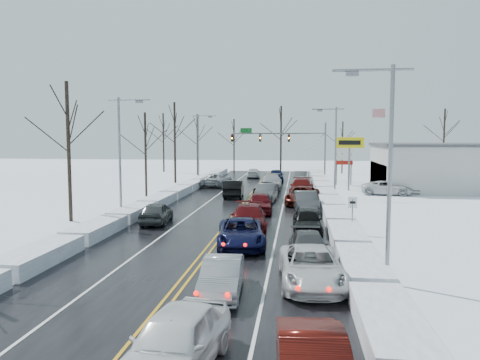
# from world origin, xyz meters

# --- Properties ---
(ground) EXTENTS (160.00, 160.00, 0.00)m
(ground) POSITION_xyz_m (0.00, 0.00, 0.00)
(ground) COLOR white
(ground) RESTS_ON ground
(road_surface) EXTENTS (14.00, 84.00, 0.01)m
(road_surface) POSITION_xyz_m (0.00, 2.00, 0.01)
(road_surface) COLOR black
(road_surface) RESTS_ON ground
(snow_bank_left) EXTENTS (1.87, 72.00, 0.81)m
(snow_bank_left) POSITION_xyz_m (-7.60, 2.00, 0.00)
(snow_bank_left) COLOR white
(snow_bank_left) RESTS_ON ground
(snow_bank_right) EXTENTS (1.87, 72.00, 0.81)m
(snow_bank_right) POSITION_xyz_m (7.60, 2.00, 0.00)
(snow_bank_right) COLOR white
(snow_bank_right) RESTS_ON ground
(traffic_signal_mast) EXTENTS (13.28, 0.39, 8.00)m
(traffic_signal_mast) POSITION_xyz_m (3.45, 27.99, 5.48)
(traffic_signal_mast) COLOR slate
(traffic_signal_mast) RESTS_ON ground
(tires_plus_sign) EXTENTS (3.20, 0.34, 6.00)m
(tires_plus_sign) POSITION_xyz_m (10.50, 15.99, 4.99)
(tires_plus_sign) COLOR slate
(tires_plus_sign) RESTS_ON ground
(used_vehicles_sign) EXTENTS (2.20, 0.22, 4.65)m
(used_vehicles_sign) POSITION_xyz_m (10.50, 22.00, 3.32)
(used_vehicles_sign) COLOR slate
(used_vehicles_sign) RESTS_ON ground
(speed_limit_sign) EXTENTS (0.55, 0.09, 2.35)m
(speed_limit_sign) POSITION_xyz_m (8.20, -8.00, 1.63)
(speed_limit_sign) COLOR slate
(speed_limit_sign) RESTS_ON ground
(flagpole) EXTENTS (1.87, 1.20, 10.00)m
(flagpole) POSITION_xyz_m (15.17, 30.00, 5.93)
(flagpole) COLOR silver
(flagpole) RESTS_ON ground
(dealership_building) EXTENTS (20.40, 12.40, 5.30)m
(dealership_building) POSITION_xyz_m (23.98, 18.00, 2.66)
(dealership_building) COLOR #B4B4AF
(dealership_building) RESTS_ON ground
(streetlight_se) EXTENTS (3.20, 0.25, 9.00)m
(streetlight_se) POSITION_xyz_m (8.30, -18.00, 5.31)
(streetlight_se) COLOR slate
(streetlight_se) RESTS_ON ground
(streetlight_ne) EXTENTS (3.20, 0.25, 9.00)m
(streetlight_ne) POSITION_xyz_m (8.30, 10.00, 5.31)
(streetlight_ne) COLOR slate
(streetlight_ne) RESTS_ON ground
(streetlight_sw) EXTENTS (3.20, 0.25, 9.00)m
(streetlight_sw) POSITION_xyz_m (-8.30, -4.00, 5.31)
(streetlight_sw) COLOR slate
(streetlight_sw) RESTS_ON ground
(streetlight_nw) EXTENTS (3.20, 0.25, 9.00)m
(streetlight_nw) POSITION_xyz_m (-8.30, 24.00, 5.31)
(streetlight_nw) COLOR slate
(streetlight_nw) RESTS_ON ground
(tree_left_b) EXTENTS (4.00, 4.00, 10.00)m
(tree_left_b) POSITION_xyz_m (-11.50, -6.00, 6.99)
(tree_left_b) COLOR #2D231C
(tree_left_b) RESTS_ON ground
(tree_left_c) EXTENTS (3.40, 3.40, 8.50)m
(tree_left_c) POSITION_xyz_m (-10.50, 8.00, 5.94)
(tree_left_c) COLOR #2D231C
(tree_left_c) RESTS_ON ground
(tree_left_d) EXTENTS (4.20, 4.20, 10.50)m
(tree_left_d) POSITION_xyz_m (-11.20, 22.00, 7.33)
(tree_left_d) COLOR #2D231C
(tree_left_d) RESTS_ON ground
(tree_left_e) EXTENTS (3.80, 3.80, 9.50)m
(tree_left_e) POSITION_xyz_m (-10.80, 34.00, 6.64)
(tree_left_e) COLOR #2D231C
(tree_left_e) RESTS_ON ground
(tree_far_a) EXTENTS (4.00, 4.00, 10.00)m
(tree_far_a) POSITION_xyz_m (-18.00, 40.00, 6.99)
(tree_far_a) COLOR #2D231C
(tree_far_a) RESTS_ON ground
(tree_far_b) EXTENTS (3.60, 3.60, 9.00)m
(tree_far_b) POSITION_xyz_m (-6.00, 41.00, 6.29)
(tree_far_b) COLOR #2D231C
(tree_far_b) RESTS_ON ground
(tree_far_c) EXTENTS (4.40, 4.40, 11.00)m
(tree_far_c) POSITION_xyz_m (2.00, 39.00, 7.68)
(tree_far_c) COLOR #2D231C
(tree_far_c) RESTS_ON ground
(tree_far_d) EXTENTS (3.40, 3.40, 8.50)m
(tree_far_d) POSITION_xyz_m (12.00, 40.50, 5.94)
(tree_far_d) COLOR #2D231C
(tree_far_d) RESTS_ON ground
(tree_far_e) EXTENTS (4.20, 4.20, 10.50)m
(tree_far_e) POSITION_xyz_m (28.00, 41.00, 7.33)
(tree_far_e) COLOR #2D231C
(tree_far_e) RESTS_ON ground
(queued_car_1) EXTENTS (1.72, 4.35, 1.41)m
(queued_car_1) POSITION_xyz_m (1.87, -20.14, 0.00)
(queued_car_1) COLOR #93969B
(queued_car_1) RESTS_ON ground
(queued_car_2) EXTENTS (3.26, 5.82, 1.54)m
(queued_car_2) POSITION_xyz_m (1.66, -12.19, 0.00)
(queued_car_2) COLOR black
(queued_car_2) RESTS_ON ground
(queued_car_3) EXTENTS (2.82, 5.84, 1.64)m
(queued_car_3) POSITION_xyz_m (1.61, -7.72, 0.00)
(queued_car_3) COLOR #4A090C
(queued_car_3) RESTS_ON ground
(queued_car_4) EXTENTS (2.14, 4.85, 1.62)m
(queued_car_4) POSITION_xyz_m (1.79, -0.64, 0.00)
(queued_car_4) COLOR #4E0A0F
(queued_car_4) RESTS_ON ground
(queued_car_5) EXTENTS (1.97, 5.10, 1.66)m
(queued_car_5) POSITION_xyz_m (1.83, 5.96, 0.00)
(queued_car_5) COLOR #464A4C
(queued_car_5) RESTS_ON ground
(queued_car_6) EXTENTS (2.54, 5.10, 1.39)m
(queued_car_6) POSITION_xyz_m (1.55, 10.20, 0.00)
(queued_car_6) COLOR black
(queued_car_6) RESTS_ON ground
(queued_car_7) EXTENTS (2.50, 5.85, 1.68)m
(queued_car_7) POSITION_xyz_m (1.76, 16.33, 0.00)
(queued_car_7) COLOR #A7AAAF
(queued_car_7) RESTS_ON ground
(queued_car_8) EXTENTS (2.19, 5.02, 1.68)m
(queued_car_8) POSITION_xyz_m (1.90, 25.08, 0.00)
(queued_car_8) COLOR black
(queued_car_8) RESTS_ON ground
(queued_car_10) EXTENTS (2.93, 5.68, 1.53)m
(queued_car_10) POSITION_xyz_m (5.36, -18.54, 0.00)
(queued_car_10) COLOR silver
(queued_car_10) RESTS_ON ground
(queued_car_11) EXTENTS (2.16, 4.71, 1.34)m
(queued_car_11) POSITION_xyz_m (5.34, -14.57, 0.00)
(queued_car_11) COLOR #393B3D
(queued_car_11) RESTS_ON ground
(queued_car_12) EXTENTS (1.95, 4.57, 1.54)m
(queued_car_12) POSITION_xyz_m (5.40, -7.88, 0.00)
(queued_car_12) COLOR black
(queued_car_12) RESTS_ON ground
(queued_car_13) EXTENTS (2.16, 5.19, 1.67)m
(queued_car_13) POSITION_xyz_m (5.44, 0.17, 0.00)
(queued_car_13) COLOR #3C3E41
(queued_car_13) RESTS_ON ground
(queued_car_14) EXTENTS (3.38, 6.10, 1.62)m
(queued_car_14) POSITION_xyz_m (5.24, 4.39, 0.00)
(queued_car_14) COLOR #440E09
(queued_car_14) RESTS_ON ground
(queued_car_15) EXTENTS (2.61, 5.98, 1.71)m
(queued_car_15) POSITION_xyz_m (5.19, 10.94, 0.00)
(queued_car_15) COLOR #530D0B
(queued_car_15) RESTS_ON ground
(queued_car_16) EXTENTS (2.10, 4.14, 1.35)m
(queued_car_16) POSITION_xyz_m (5.20, 18.57, 0.00)
(queued_car_16) COLOR silver
(queued_car_16) RESTS_ON ground
(queued_car_17) EXTENTS (1.87, 4.72, 1.53)m
(queued_car_17) POSITION_xyz_m (5.19, 23.84, 0.00)
(queued_car_17) COLOR #404345
(queued_car_17) RESTS_ON ground
(oncoming_car_0) EXTENTS (2.14, 5.28, 1.70)m
(oncoming_car_0) POSITION_xyz_m (-1.61, 8.66, 0.00)
(oncoming_car_0) COLOR black
(oncoming_car_0) RESTS_ON ground
(oncoming_car_1) EXTENTS (3.33, 6.11, 1.63)m
(oncoming_car_1) POSITION_xyz_m (-5.05, 18.34, 0.00)
(oncoming_car_1) COLOR #AAACB3
(oncoming_car_1) RESTS_ON ground
(oncoming_car_2) EXTENTS (2.24, 4.86, 1.37)m
(oncoming_car_2) POSITION_xyz_m (-1.70, 30.71, 0.00)
(oncoming_car_2) COLOR silver
(oncoming_car_2) RESTS_ON ground
(oncoming_car_3) EXTENTS (2.18, 4.62, 1.53)m
(oncoming_car_3) POSITION_xyz_m (-5.11, -6.03, 0.00)
(oncoming_car_3) COLOR #3A3D3F
(oncoming_car_3) RESTS_ON ground
(parked_car_0) EXTENTS (5.53, 3.10, 1.46)m
(parked_car_0) POSITION_xyz_m (14.08, 12.47, 0.00)
(parked_car_0) COLOR white
(parked_car_0) RESTS_ON ground
(parked_car_1) EXTENTS (2.65, 5.82, 1.65)m
(parked_car_1) POSITION_xyz_m (16.98, 14.79, 0.00)
(parked_car_1) COLOR #3E4043
(parked_car_1) RESTS_ON ground
(parked_car_2) EXTENTS (2.07, 4.94, 1.67)m
(parked_car_2) POSITION_xyz_m (15.18, 21.92, 0.00)
(parked_car_2) COLOR #460E09
(parked_car_2) RESTS_ON ground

